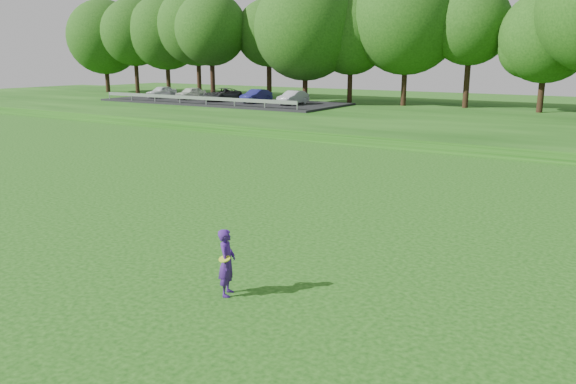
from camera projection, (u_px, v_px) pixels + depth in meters
The scene contains 6 objects.
ground at pixel (149, 252), 14.55m from camera, with size 140.00×140.00×0.00m, color #113F0C.
berm at pixel (479, 119), 42.45m from camera, with size 130.00×30.00×0.60m, color #113F0C.
walking_path at pixel (415, 148), 31.00m from camera, with size 130.00×1.60×0.04m, color gray.
treeline at pixel (500, 15), 43.90m from camera, with size 104.00×7.00×15.00m, color #173D0E, non-canonical shape.
parking_lot at pixel (220, 98), 53.76m from camera, with size 24.00×9.00×1.38m.
woman at pixel (227, 262), 11.77m from camera, with size 0.54×0.63×1.45m.
Camera 1 is at (10.38, -9.74, 4.94)m, focal length 35.00 mm.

